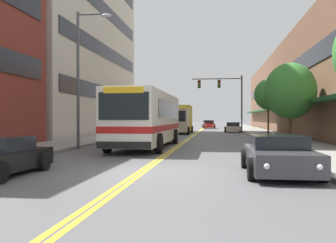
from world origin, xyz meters
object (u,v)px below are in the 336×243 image
car_dark_grey_parked_right_foreground (279,156)px  traffic_signal_mast (225,92)px  car_white_parked_left_near (161,128)px  car_red_moving_lead (210,125)px  car_champagne_parked_right_mid (233,127)px  car_silver_moving_second (208,124)px  car_beige_parked_left_mid (140,131)px  street_tree_right_mid (290,91)px  street_lamp_left_near (83,68)px  fire_hydrant (273,137)px  city_bus (148,117)px  box_truck (179,119)px  street_tree_right_far (268,95)px

car_dark_grey_parked_right_foreground → traffic_signal_mast: 32.22m
car_white_parked_left_near → car_dark_grey_parked_right_foreground: (8.74, -33.23, 0.01)m
car_red_moving_lead → car_champagne_parked_right_mid: bearing=-79.0°
car_white_parked_left_near → car_silver_moving_second: 26.22m
car_beige_parked_left_mid → street_tree_right_mid: 13.30m
traffic_signal_mast → street_lamp_left_near: street_lamp_left_near is taller
car_beige_parked_left_mid → street_tree_right_mid: street_tree_right_mid is taller
car_white_parked_left_near → fire_hydrant: size_ratio=5.43×
traffic_signal_mast → fire_hydrant: size_ratio=8.60×
street_tree_right_mid → city_bus: bearing=-151.6°
box_truck → street_lamp_left_near: street_lamp_left_near is taller
car_champagne_parked_right_mid → traffic_signal_mast: traffic_signal_mast is taller
car_champagne_parked_right_mid → car_beige_parked_left_mid: bearing=-119.7°
car_red_moving_lead → car_white_parked_left_near: bearing=-105.9°
box_truck → street_lamp_left_near: size_ratio=0.96×
box_truck → street_tree_right_far: size_ratio=1.33×
car_dark_grey_parked_right_foreground → street_lamp_left_near: street_lamp_left_near is taller
car_champagne_parked_right_mid → car_silver_moving_second: (-3.76, 23.35, 0.06)m
car_beige_parked_left_mid → fire_hydrant: 12.89m
street_tree_right_far → traffic_signal_mast: bearing=130.1°
box_truck → street_tree_right_mid: street_tree_right_mid is taller
car_red_moving_lead → traffic_signal_mast: bearing=-83.9°
car_red_moving_lead → traffic_signal_mast: size_ratio=0.64×
car_white_parked_left_near → car_dark_grey_parked_right_foreground: car_dark_grey_parked_right_foreground is taller
city_bus → car_champagne_parked_right_mid: size_ratio=2.47×
car_beige_parked_left_mid → car_red_moving_lead: 32.61m
box_truck → street_lamp_left_near: bearing=-97.8°
car_beige_parked_left_mid → fire_hydrant: bearing=-36.9°
car_white_parked_left_near → fire_hydrant: (10.37, -20.64, -0.03)m
box_truck → car_silver_moving_second: bearing=84.9°
city_bus → street_lamp_left_near: street_lamp_left_near is taller
car_beige_parked_left_mid → city_bus: bearing=-75.5°
car_dark_grey_parked_right_foreground → car_silver_moving_second: (-3.74, 58.97, 0.07)m
car_red_moving_lead → fire_hydrant: size_ratio=5.52×
street_tree_right_mid → street_lamp_left_near: bearing=-150.6°
car_champagne_parked_right_mid → car_silver_moving_second: bearing=99.1°
car_beige_parked_left_mid → traffic_signal_mast: (7.62, 11.60, 4.17)m
traffic_signal_mast → car_beige_parked_left_mid: bearing=-123.3°
car_beige_parked_left_mid → street_lamp_left_near: 12.88m
car_beige_parked_left_mid → street_tree_right_mid: size_ratio=0.80×
car_champagne_parked_right_mid → traffic_signal_mast: (-1.09, -3.70, 4.17)m
car_red_moving_lead → traffic_signal_mast: traffic_signal_mast is taller
car_white_parked_left_near → car_silver_moving_second: (5.01, 25.74, 0.08)m
city_bus → street_tree_right_far: bearing=61.0°
car_champagne_parked_right_mid → car_red_moving_lead: 17.18m
city_bus → fire_hydrant: 8.15m
car_dark_grey_parked_right_foreground → street_tree_right_mid: 15.78m
box_truck → traffic_signal_mast: traffic_signal_mast is taller
traffic_signal_mast → street_tree_right_mid: bearing=-75.8°
city_bus → box_truck: bearing=90.6°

